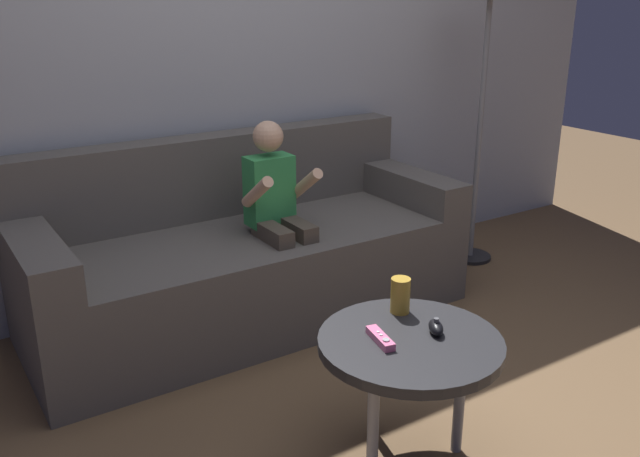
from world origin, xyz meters
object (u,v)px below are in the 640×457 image
object	(u,v)px
person_seated_on_couch	(279,212)
game_remote_pink_near_edge	(380,338)
coffee_table	(409,351)
nunchuk_black	(436,327)
couch	(245,257)
soda_can	(400,295)

from	to	relation	value
person_seated_on_couch	game_remote_pink_near_edge	distance (m)	1.08
coffee_table	game_remote_pink_near_edge	world-z (taller)	game_remote_pink_near_edge
person_seated_on_couch	game_remote_pink_near_edge	bearing A→B (deg)	-102.97
coffee_table	nunchuk_black	world-z (taller)	nunchuk_black
couch	game_remote_pink_near_edge	bearing A→B (deg)	-96.93
person_seated_on_couch	game_remote_pink_near_edge	xyz separation A→B (m)	(-0.24, -1.05, -0.08)
game_remote_pink_near_edge	soda_can	size ratio (longest dim) A/B	1.18
person_seated_on_couch	soda_can	distance (m)	0.93
game_remote_pink_near_edge	nunchuk_black	size ratio (longest dim) A/B	1.45
couch	person_seated_on_couch	xyz separation A→B (m)	(0.09, -0.17, 0.25)
nunchuk_black	soda_can	bearing A→B (deg)	89.87
couch	nunchuk_black	world-z (taller)	couch
coffee_table	couch	bearing A→B (deg)	87.46
coffee_table	person_seated_on_couch	bearing A→B (deg)	82.15
person_seated_on_couch	coffee_table	distance (m)	1.10
person_seated_on_couch	soda_can	world-z (taller)	person_seated_on_couch
person_seated_on_couch	coffee_table	bearing A→B (deg)	-97.85
couch	game_remote_pink_near_edge	world-z (taller)	couch
couch	soda_can	distance (m)	1.12
coffee_table	game_remote_pink_near_edge	size ratio (longest dim) A/B	4.03
couch	game_remote_pink_near_edge	xyz separation A→B (m)	(-0.15, -1.22, 0.17)
couch	coffee_table	xyz separation A→B (m)	(-0.06, -1.25, 0.12)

